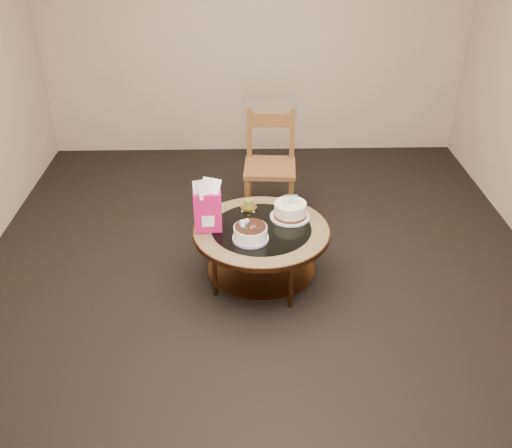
{
  "coord_description": "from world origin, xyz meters",
  "views": [
    {
      "loc": [
        -0.12,
        -3.58,
        2.65
      ],
      "look_at": [
        -0.04,
        0.02,
        0.48
      ],
      "focal_mm": 40.0,
      "sensor_mm": 36.0,
      "label": 1
    }
  ],
  "objects_px": {
    "decorated_cake": "(250,233)",
    "cream_cake": "(290,210)",
    "coffee_table": "(261,237)",
    "dining_chair": "(270,165)",
    "gift_bag": "(208,206)"
  },
  "relations": [
    {
      "from": "decorated_cake",
      "to": "coffee_table",
      "type": "bearing_deg",
      "value": 61.27
    },
    {
      "from": "coffee_table",
      "to": "gift_bag",
      "type": "xyz_separation_m",
      "value": [
        -0.39,
        -0.01,
        0.28
      ]
    },
    {
      "from": "decorated_cake",
      "to": "dining_chair",
      "type": "relative_size",
      "value": 0.27
    },
    {
      "from": "decorated_cake",
      "to": "cream_cake",
      "type": "xyz_separation_m",
      "value": [
        0.31,
        0.3,
        0.01
      ]
    },
    {
      "from": "coffee_table",
      "to": "cream_cake",
      "type": "distance_m",
      "value": 0.3
    },
    {
      "from": "gift_bag",
      "to": "dining_chair",
      "type": "bearing_deg",
      "value": 61.66
    },
    {
      "from": "dining_chair",
      "to": "coffee_table",
      "type": "bearing_deg",
      "value": -92.15
    },
    {
      "from": "cream_cake",
      "to": "decorated_cake",
      "type": "bearing_deg",
      "value": -137.63
    },
    {
      "from": "cream_cake",
      "to": "dining_chair",
      "type": "height_order",
      "value": "dining_chair"
    },
    {
      "from": "cream_cake",
      "to": "gift_bag",
      "type": "xyz_separation_m",
      "value": [
        -0.61,
        -0.16,
        0.14
      ]
    },
    {
      "from": "coffee_table",
      "to": "dining_chair",
      "type": "bearing_deg",
      "value": 83.9
    },
    {
      "from": "gift_bag",
      "to": "coffee_table",
      "type": "bearing_deg",
      "value": -1.63
    },
    {
      "from": "decorated_cake",
      "to": "cream_cake",
      "type": "height_order",
      "value": "cream_cake"
    },
    {
      "from": "cream_cake",
      "to": "coffee_table",
      "type": "bearing_deg",
      "value": -148.3
    },
    {
      "from": "dining_chair",
      "to": "gift_bag",
      "type": "bearing_deg",
      "value": -111.83
    }
  ]
}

